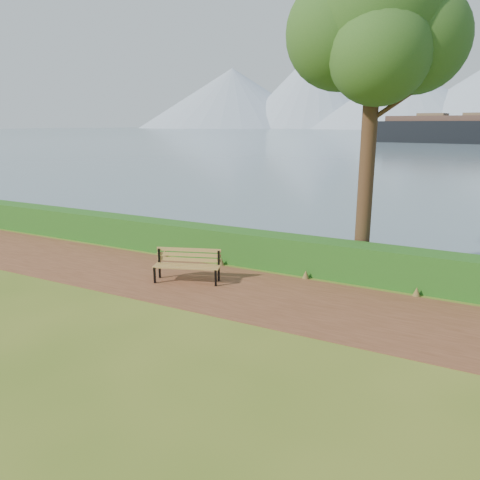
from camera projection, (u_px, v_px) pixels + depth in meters
The scene contains 6 objects.
ground at pixel (218, 292), 11.89m from camera, with size 140.00×140.00×0.00m, color #49631C.
path at pixel (224, 288), 12.15m from camera, with size 40.00×3.40×0.01m, color #58321E.
hedge at pixel (262, 249), 14.00m from camera, with size 32.00×0.85×1.00m, color #194F16.
mountains at pixel (477, 92), 357.31m from camera, with size 585.00×190.00×70.00m.
bench at pixel (188, 263), 12.59m from camera, with size 1.85×1.08×0.89m.
tree at pixel (376, 24), 11.83m from camera, with size 4.57×3.75×8.91m.
Camera 1 is at (5.75, -9.64, 4.17)m, focal length 35.00 mm.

